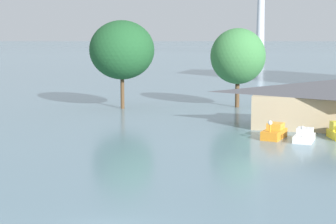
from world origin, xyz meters
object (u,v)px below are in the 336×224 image
Objects in this scene: shoreline_tree_tall_left at (122,50)px; shoreline_tree_mid at (238,56)px; pedal_boat_white at (304,136)px; pedal_boat_orange at (274,132)px.

shoreline_tree_tall_left is 1.09× the size of shoreline_tree_mid.
shoreline_tree_tall_left is at bearing -118.17° from pedal_boat_white.
pedal_boat_orange is at bearing -37.05° from shoreline_tree_tall_left.
shoreline_tree_mid is (13.07, 4.90, -0.78)m from shoreline_tree_tall_left.
pedal_boat_orange reaches higher than pedal_boat_white.
pedal_boat_white is at bearing -34.85° from shoreline_tree_tall_left.
pedal_boat_white is 0.31× the size of shoreline_tree_mid.
pedal_boat_white is at bearing -66.90° from shoreline_tree_mid.
pedal_boat_orange is 24.76m from shoreline_tree_tall_left.
shoreline_tree_tall_left reaches higher than pedal_boat_white.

